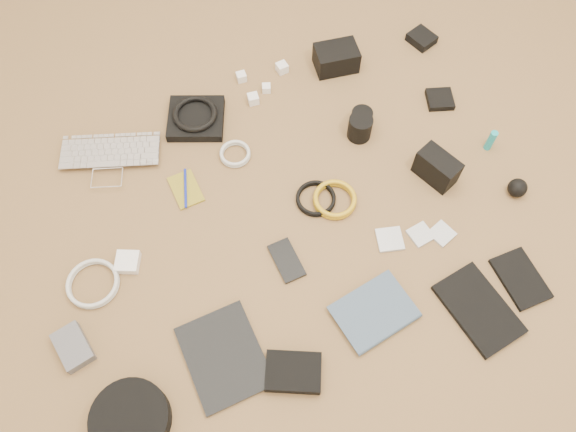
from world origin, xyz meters
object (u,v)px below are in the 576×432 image
object	(u,v)px
phone	(287,260)
headphone_case	(131,420)
tablet	(224,356)
paperback	(391,336)
laptop	(110,164)
dslr_camera	(336,58)

from	to	relation	value
phone	headphone_case	size ratio (longest dim) A/B	0.65
tablet	paperback	distance (m)	0.44
laptop	dslr_camera	bearing A→B (deg)	26.40
laptop	phone	xyz separation A→B (m)	(0.40, -0.49, -0.01)
laptop	tablet	size ratio (longest dim) A/B	1.24
dslr_camera	phone	world-z (taller)	dslr_camera
phone	headphone_case	xyz separation A→B (m)	(-0.50, -0.27, 0.02)
dslr_camera	tablet	distance (m)	1.04
dslr_camera	tablet	bearing A→B (deg)	-122.47
headphone_case	tablet	bearing A→B (deg)	15.97
laptop	headphone_case	size ratio (longest dim) A/B	1.58
paperback	phone	bearing A→B (deg)	19.98
tablet	paperback	size ratio (longest dim) A/B	1.19
paperback	laptop	bearing A→B (deg)	25.14
dslr_camera	tablet	world-z (taller)	dslr_camera
laptop	tablet	world-z (taller)	laptop
headphone_case	phone	bearing A→B (deg)	28.32
laptop	phone	bearing A→B (deg)	-33.55
paperback	headphone_case	bearing A→B (deg)	76.17
phone	paperback	xyz separation A→B (m)	(0.18, -0.30, 0.01)
phone	laptop	bearing A→B (deg)	124.51
tablet	phone	world-z (taller)	tablet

